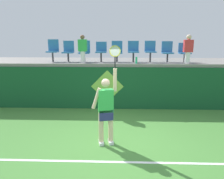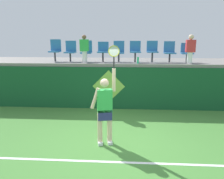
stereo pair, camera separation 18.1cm
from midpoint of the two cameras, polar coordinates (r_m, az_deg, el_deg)
The scene contains 19 objects.
ground_plane at distance 6.05m, azimuth -0.03°, elevation -14.02°, with size 40.00×40.00×0.00m, color #478438.
court_back_wall at distance 8.66m, azimuth 0.69°, elevation 0.40°, with size 12.84×0.20×1.66m, color #144C28.
spectator_platform at distance 9.73m, azimuth 0.88°, elevation 7.20°, with size 12.84×2.58×0.12m, color gray.
court_baseline_stripe at distance 5.31m, azimuth -0.38°, elevation -18.27°, with size 11.55×0.08×0.01m, color white.
tennis_player at distance 5.71m, azimuth -2.48°, elevation -4.81°, with size 0.74×0.34×2.60m.
tennis_ball at distance 6.52m, azimuth -3.97°, elevation -11.62°, with size 0.07×0.07×0.07m, color #D1E533.
water_bottle at distance 8.61m, azimuth 5.73°, elevation 7.55°, with size 0.08×0.08×0.25m, color #26B272.
stadium_chair_0 at distance 9.59m, azimuth -15.61°, elevation 9.99°, with size 0.44×0.42×0.91m.
stadium_chair_1 at distance 9.42m, azimuth -11.80°, elevation 9.92°, with size 0.44×0.42×0.85m.
stadium_chair_2 at distance 9.29m, azimuth -7.72°, elevation 10.00°, with size 0.44×0.42×0.86m.
stadium_chair_3 at distance 9.19m, azimuth -3.40°, elevation 10.08°, with size 0.44×0.42×0.81m.
stadium_chair_4 at distance 9.16m, azimuth 0.73°, elevation 10.06°, with size 0.44×0.42×0.85m.
stadium_chair_5 at distance 9.16m, azimuth 4.99°, elevation 10.14°, with size 0.44×0.42×0.85m.
stadium_chair_6 at distance 9.22m, azimuth 9.33°, elevation 10.07°, with size 0.44×0.42×0.85m.
stadium_chair_7 at distance 9.34m, azimuth 13.62°, elevation 9.73°, with size 0.44×0.42×0.84m.
stadium_chair_8 at distance 9.49m, azimuth 17.72°, elevation 9.38°, with size 0.44×0.42×0.77m.
spectator_0 at distance 8.86m, azimuth -8.20°, elevation 10.48°, with size 0.34×0.20×1.09m.
spectator_1 at distance 9.03m, azimuth 18.58°, elevation 10.04°, with size 0.34×0.20×1.10m.
wall_signage_mount at distance 8.80m, azimuth -1.79°, elevation -5.00°, with size 1.27×0.01×1.55m.
Camera 1 is at (0.10, -5.37, 2.80)m, focal length 35.26 mm.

